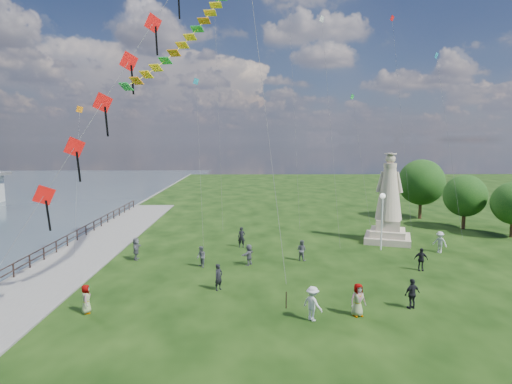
{
  "coord_description": "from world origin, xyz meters",
  "views": [
    {
      "loc": [
        -1.38,
        -18.33,
        8.72
      ],
      "look_at": [
        -1.0,
        8.0,
        5.5
      ],
      "focal_mm": 30.0,
      "sensor_mm": 36.0,
      "label": 1
    }
  ],
  "objects_px": {
    "lamppost": "(382,209)",
    "person_3": "(412,294)",
    "person_8": "(440,242)",
    "person_9": "(421,259)",
    "person_6": "(242,237)",
    "person_7": "(302,250)",
    "person_1": "(201,257)",
    "person_11": "(249,255)",
    "person_4": "(358,300)",
    "statue": "(389,209)",
    "person_10": "(86,299)",
    "person_5": "(136,249)",
    "person_0": "(219,277)",
    "person_2": "(313,303)"
  },
  "relations": [
    {
      "from": "person_0",
      "to": "person_2",
      "type": "distance_m",
      "value": 6.48
    },
    {
      "from": "lamppost",
      "to": "person_3",
      "type": "bearing_deg",
      "value": -99.67
    },
    {
      "from": "person_6",
      "to": "person_3",
      "type": "bearing_deg",
      "value": -50.46
    },
    {
      "from": "person_9",
      "to": "person_6",
      "type": "bearing_deg",
      "value": 158.6
    },
    {
      "from": "person_1",
      "to": "person_11",
      "type": "relative_size",
      "value": 0.99
    },
    {
      "from": "person_1",
      "to": "person_3",
      "type": "relative_size",
      "value": 0.92
    },
    {
      "from": "person_5",
      "to": "person_6",
      "type": "relative_size",
      "value": 0.98
    },
    {
      "from": "person_10",
      "to": "person_9",
      "type": "bearing_deg",
      "value": -84.69
    },
    {
      "from": "person_5",
      "to": "statue",
      "type": "bearing_deg",
      "value": -79.21
    },
    {
      "from": "person_11",
      "to": "person_8",
      "type": "bearing_deg",
      "value": 132.88
    },
    {
      "from": "statue",
      "to": "person_3",
      "type": "distance_m",
      "value": 15.25
    },
    {
      "from": "lamppost",
      "to": "person_2",
      "type": "distance_m",
      "value": 15.39
    },
    {
      "from": "person_7",
      "to": "person_6",
      "type": "bearing_deg",
      "value": -5.95
    },
    {
      "from": "person_0",
      "to": "person_6",
      "type": "xyz_separation_m",
      "value": [
        1.14,
        10.01,
        0.06
      ]
    },
    {
      "from": "person_6",
      "to": "person_9",
      "type": "bearing_deg",
      "value": -23.65
    },
    {
      "from": "lamppost",
      "to": "person_10",
      "type": "bearing_deg",
      "value": -146.84
    },
    {
      "from": "person_3",
      "to": "person_7",
      "type": "relative_size",
      "value": 1.05
    },
    {
      "from": "person_8",
      "to": "person_9",
      "type": "xyz_separation_m",
      "value": [
        -3.29,
        -4.55,
        -0.06
      ]
    },
    {
      "from": "person_8",
      "to": "person_9",
      "type": "bearing_deg",
      "value": -78.73
    },
    {
      "from": "person_4",
      "to": "person_11",
      "type": "bearing_deg",
      "value": 105.83
    },
    {
      "from": "person_4",
      "to": "person_10",
      "type": "bearing_deg",
      "value": 161.87
    },
    {
      "from": "person_0",
      "to": "lamppost",
      "type": "bearing_deg",
      "value": -14.01
    },
    {
      "from": "person_3",
      "to": "person_10",
      "type": "xyz_separation_m",
      "value": [
        -16.69,
        -0.35,
        -0.06
      ]
    },
    {
      "from": "person_4",
      "to": "lamppost",
      "type": "bearing_deg",
      "value": 52.48
    },
    {
      "from": "person_8",
      "to": "statue",
      "type": "bearing_deg",
      "value": 174.97
    },
    {
      "from": "statue",
      "to": "person_5",
      "type": "distance_m",
      "value": 20.99
    },
    {
      "from": "person_3",
      "to": "person_1",
      "type": "bearing_deg",
      "value": -54.48
    },
    {
      "from": "person_7",
      "to": "statue",
      "type": "bearing_deg",
      "value": -109.63
    },
    {
      "from": "lamppost",
      "to": "person_7",
      "type": "distance_m",
      "value": 7.7
    },
    {
      "from": "person_7",
      "to": "person_9",
      "type": "distance_m",
      "value": 8.12
    },
    {
      "from": "person_1",
      "to": "person_8",
      "type": "height_order",
      "value": "person_8"
    },
    {
      "from": "person_8",
      "to": "person_9",
      "type": "height_order",
      "value": "person_8"
    },
    {
      "from": "lamppost",
      "to": "person_9",
      "type": "bearing_deg",
      "value": -79.41
    },
    {
      "from": "person_0",
      "to": "person_6",
      "type": "relative_size",
      "value": 0.93
    },
    {
      "from": "statue",
      "to": "person_1",
      "type": "xyz_separation_m",
      "value": [
        -15.23,
        -7.28,
        -2.14
      ]
    },
    {
      "from": "person_3",
      "to": "person_4",
      "type": "distance_m",
      "value": 3.18
    },
    {
      "from": "person_1",
      "to": "person_8",
      "type": "bearing_deg",
      "value": 68.58
    },
    {
      "from": "person_4",
      "to": "person_9",
      "type": "distance_m",
      "value": 9.54
    },
    {
      "from": "lamppost",
      "to": "person_8",
      "type": "relative_size",
      "value": 2.73
    },
    {
      "from": "person_9",
      "to": "person_11",
      "type": "height_order",
      "value": "person_9"
    },
    {
      "from": "person_5",
      "to": "person_10",
      "type": "height_order",
      "value": "person_5"
    },
    {
      "from": "person_9",
      "to": "person_3",
      "type": "bearing_deg",
      "value": -108.55
    },
    {
      "from": "person_9",
      "to": "person_2",
      "type": "bearing_deg",
      "value": -130.4
    },
    {
      "from": "person_2",
      "to": "person_6",
      "type": "xyz_separation_m",
      "value": [
        -3.71,
        14.31,
        -0.02
      ]
    },
    {
      "from": "person_10",
      "to": "person_5",
      "type": "bearing_deg",
      "value": -13.45
    },
    {
      "from": "person_0",
      "to": "person_2",
      "type": "xyz_separation_m",
      "value": [
        4.86,
        -4.29,
        0.07
      ]
    },
    {
      "from": "person_3",
      "to": "person_7",
      "type": "bearing_deg",
      "value": -84.87
    },
    {
      "from": "lamppost",
      "to": "person_3",
      "type": "distance_m",
      "value": 12.31
    },
    {
      "from": "person_3",
      "to": "person_5",
      "type": "distance_m",
      "value": 19.19
    },
    {
      "from": "lamppost",
      "to": "person_3",
      "type": "height_order",
      "value": "lamppost"
    }
  ]
}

